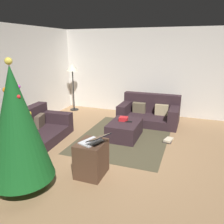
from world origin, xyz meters
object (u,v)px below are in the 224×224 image
at_px(tv_remote, 129,122).
at_px(side_table, 91,159).
at_px(christmas_tree, 17,125).
at_px(corner_lamp, 72,71).
at_px(gift_box, 124,119).
at_px(couch_right, 150,112).
at_px(book_stack, 168,140).
at_px(laptop, 94,140).
at_px(ottoman, 125,130).
at_px(couch_left, 34,130).

distance_m(tv_remote, side_table, 1.76).
relative_size(christmas_tree, corner_lamp, 1.28).
xyz_separation_m(gift_box, christmas_tree, (-2.53, 0.80, 0.62)).
height_order(couch_right, book_stack, couch_right).
distance_m(couch_right, book_stack, 1.41).
height_order(tv_remote, laptop, laptop).
bearing_deg(corner_lamp, book_stack, -115.48).
xyz_separation_m(ottoman, corner_lamp, (1.66, 2.29, 1.12)).
bearing_deg(laptop, christmas_tree, 128.62).
height_order(couch_left, ottoman, couch_left).
xyz_separation_m(laptop, corner_lamp, (3.40, 2.30, 0.66)).
relative_size(couch_left, couch_right, 1.08).
height_order(couch_left, gift_box, couch_left).
bearing_deg(book_stack, couch_left, 109.60).
bearing_deg(christmas_tree, corner_lamp, 19.24).
xyz_separation_m(ottoman, side_table, (-1.72, 0.05, 0.10)).
xyz_separation_m(ottoman, christmas_tree, (-2.44, 0.86, 0.85)).
relative_size(couch_left, corner_lamp, 1.12).
bearing_deg(gift_box, christmas_tree, 162.45).
xyz_separation_m(side_table, laptop, (-0.02, -0.06, 0.35)).
bearing_deg(christmas_tree, book_stack, -36.47).
distance_m(book_stack, corner_lamp, 3.87).
bearing_deg(laptop, book_stack, -28.61).
relative_size(tv_remote, corner_lamp, 0.10).
bearing_deg(tv_remote, couch_left, 99.12).
bearing_deg(book_stack, laptop, 151.39).
distance_m(ottoman, gift_box, 0.26).
bearing_deg(christmas_tree, laptop, -51.38).
height_order(couch_right, corner_lamp, corner_lamp).
bearing_deg(ottoman, couch_left, 116.73).
bearing_deg(laptop, ottoman, 0.33).
relative_size(laptop, book_stack, 1.79).
distance_m(gift_box, laptop, 1.85).
xyz_separation_m(couch_right, side_table, (-3.03, 0.39, 0.01)).
relative_size(side_table, corner_lamp, 0.38).
relative_size(tv_remote, christmas_tree, 0.08).
bearing_deg(tv_remote, side_table, 158.29).
bearing_deg(corner_lamp, ottoman, -125.91).
relative_size(laptop, corner_lamp, 0.33).
xyz_separation_m(ottoman, book_stack, (0.08, -1.01, -0.15)).
distance_m(couch_right, tv_remote, 1.30).
xyz_separation_m(christmas_tree, book_stack, (2.52, -1.87, -1.01)).
bearing_deg(couch_right, side_table, 83.09).
bearing_deg(couch_right, laptop, 84.30).
bearing_deg(side_table, gift_box, 0.20).
distance_m(couch_left, couch_right, 3.14).
relative_size(christmas_tree, book_stack, 6.84).
distance_m(couch_right, ottoman, 1.35).
bearing_deg(couch_right, christmas_tree, 72.72).
bearing_deg(tv_remote, christmas_tree, 141.87).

